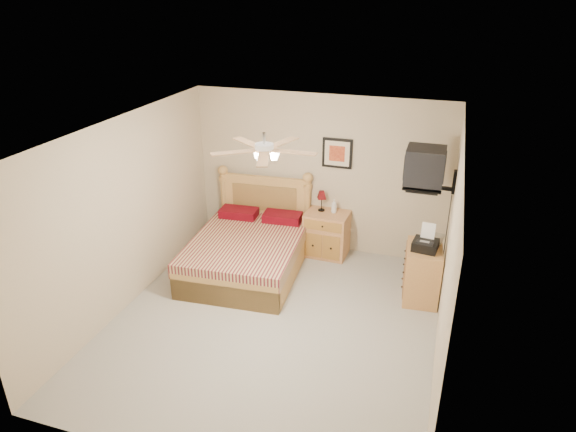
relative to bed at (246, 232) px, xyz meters
The scene contains 17 objects.
floor 1.52m from the bed, 54.33° to the right, with size 4.50×4.50×0.00m, color gray.
ceiling 2.31m from the bed, 54.33° to the right, with size 4.00×4.50×0.04m, color white.
wall_back 1.51m from the bed, 54.57° to the left, with size 4.00×0.04×2.50m, color #C2AF8F.
wall_front 3.52m from the bed, 76.58° to the right, with size 4.00×0.04×2.50m, color #C2AF8F.
wall_left 1.75m from the bed, 136.88° to the right, with size 0.04×4.50×2.50m, color #C2AF8F.
wall_right 3.08m from the bed, 21.77° to the right, with size 0.04×4.50×2.50m, color #C2AF8F.
bed is the anchor object (origin of this frame).
nightstand 1.37m from the bed, 41.37° to the left, with size 0.66×0.49×0.71m, color #A46732.
table_lamp 1.33m from the bed, 47.14° to the left, with size 0.18×0.18×0.33m, color #600B0F, non-canonical shape.
lotion_bottle 1.45m from the bed, 40.65° to the left, with size 0.08×0.08×0.22m, color white.
framed_picture 1.83m from the bed, 45.95° to the left, with size 0.46×0.04×0.46m, color black.
dresser 2.55m from the bed, ahead, with size 0.46×0.66×0.78m, color #B87341.
fax_machine 2.55m from the bed, ahead, with size 0.32×0.34×0.34m, color black, non-canonical shape.
magazine_lower 2.54m from the bed, ahead, with size 0.22×0.29×0.03m, color beige.
magazine_upper 2.57m from the bed, ahead, with size 0.22×0.30×0.02m, color gray.
wall_tv 2.82m from the bed, ahead, with size 0.56×0.46×0.58m, color black, non-canonical shape.
ceiling_fan 2.31m from the bed, 58.66° to the right, with size 1.14×1.14×0.28m, color white, non-canonical shape.
Camera 1 is at (1.82, -5.09, 3.95)m, focal length 32.00 mm.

